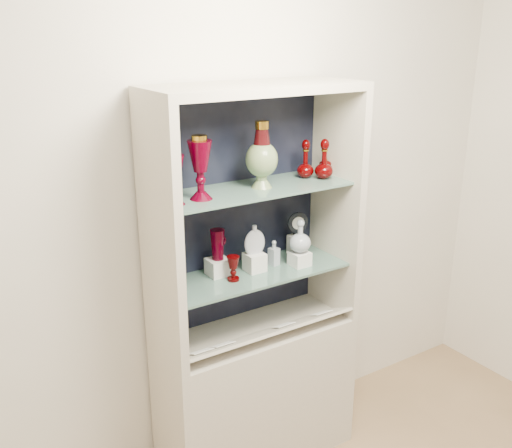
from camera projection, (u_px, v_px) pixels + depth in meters
wall_back at (232, 193)px, 2.80m from camera, size 3.50×0.02×2.80m
cabinet_base at (256, 393)px, 2.96m from camera, size 1.00×0.40×0.75m
cabinet_back_panel at (235, 209)px, 2.80m from camera, size 0.98×0.02×1.15m
cabinet_side_left at (160, 238)px, 2.41m from camera, size 0.04×0.40×1.15m
cabinet_side_right at (336, 203)px, 2.89m from camera, size 0.04×0.40×1.15m
cabinet_top_cap at (256, 88)px, 2.46m from camera, size 1.00×0.40×0.04m
shelf_lower at (254, 273)px, 2.76m from camera, size 0.92×0.34×0.01m
shelf_upper at (254, 189)px, 2.62m from camera, size 0.92×0.34×0.01m
label_ledge at (268, 333)px, 2.74m from camera, size 0.92×0.17×0.09m
label_card_0 at (283, 325)px, 2.78m from camera, size 0.10×0.06×0.03m
label_card_1 at (321, 313)px, 2.90m from camera, size 0.10×0.06×0.03m
label_card_2 at (223, 344)px, 2.61m from camera, size 0.10×0.06×0.03m
label_card_3 at (201, 351)px, 2.55m from camera, size 0.10×0.06×0.03m
pedestal_lamp_left at (174, 178)px, 2.33m from camera, size 0.11×0.11×0.23m
pedestal_lamp_right at (200, 168)px, 2.40m from camera, size 0.11×0.11×0.27m
enamel_urn at (262, 155)px, 2.58m from camera, size 0.19×0.19×0.31m
ruby_decanter_a at (306, 157)px, 2.76m from camera, size 0.10×0.10×0.21m
ruby_decanter_b at (324, 158)px, 2.75m from camera, size 0.10×0.10×0.21m
lidded_bowl at (325, 166)px, 2.85m from camera, size 0.09×0.09×0.09m
cobalt_goblet at (176, 279)px, 2.44m from camera, size 0.10×0.10×0.19m
ruby_goblet_tall at (178, 276)px, 2.52m from camera, size 0.07×0.07×0.15m
ruby_goblet_small at (233, 268)px, 2.64m from camera, size 0.08×0.08×0.12m
riser_ruby_pitcher at (218, 267)px, 2.71m from camera, size 0.10×0.10×0.08m
ruby_pitcher at (218, 245)px, 2.67m from camera, size 0.13×0.10×0.15m
clear_square_bottle at (274, 253)px, 2.82m from camera, size 0.05×0.05×0.13m
riser_flat_flask at (255, 262)px, 2.75m from camera, size 0.09×0.09×0.09m
flat_flask at (255, 239)px, 2.72m from camera, size 0.11×0.06×0.15m
riser_clear_round_decanter at (300, 259)px, 2.82m from camera, size 0.09×0.09×0.07m
clear_round_decanter at (300, 237)px, 2.78m from camera, size 0.11×0.11×0.16m
riser_cameo_medallion at (297, 245)px, 2.96m from camera, size 0.08×0.08×0.10m
cameo_medallion at (298, 224)px, 2.92m from camera, size 0.12×0.07×0.13m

